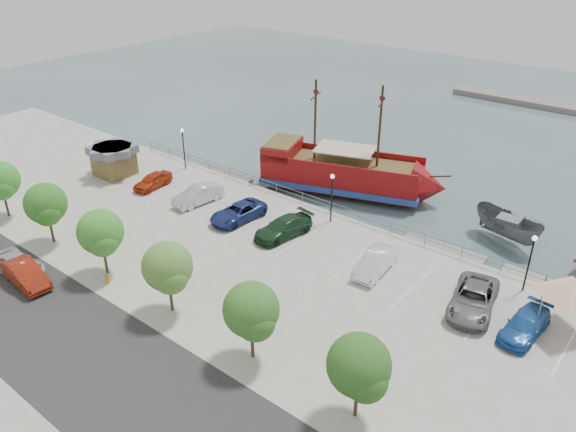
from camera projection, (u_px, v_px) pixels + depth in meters
The scene contains 31 objects.
ground at pixel (282, 264), 43.22m from camera, with size 160.00×160.00×0.00m, color #374B4E.
land_slab at pixel (21, 431), 28.53m from camera, with size 100.00×58.00×1.20m, color gray.
street at pixel (103, 368), 31.70m from camera, with size 100.00×8.00×0.04m, color #2A2929.
sidewalk at pixel (183, 316), 35.84m from camera, with size 100.00×4.00×0.05m, color #A09888.
seawall_railing at pixel (340, 210), 47.89m from camera, with size 50.00×0.06×1.00m.
pirate_ship at pixel (355, 175), 53.54m from camera, with size 18.05×10.12×11.19m.
patrol_boat at pixel (507, 229), 45.59m from camera, with size 2.35×6.25×2.42m, color #545659.
dock_west at pixel (225, 175), 57.84m from camera, with size 6.51×1.86×0.37m, color #686059.
dock_mid at pixel (442, 251), 44.53m from camera, with size 6.68×1.91×0.38m, color gray.
dock_east at pixel (549, 288), 40.01m from camera, with size 6.96×1.99×0.40m, color gray.
shed at pixel (114, 160), 55.20m from camera, with size 3.74×3.74×3.00m.
canopy_tent at pixel (574, 282), 33.36m from camera, with size 5.49×5.49×3.89m.
street_van at pixel (16, 264), 40.07m from camera, with size 2.21×4.80×1.33m, color #B6B6B6.
street_sedan at pixel (25, 274), 38.76m from camera, with size 1.68×4.81×1.59m, color maroon.
fire_hydrant at pixel (107, 279), 38.87m from camera, with size 0.26×0.26×0.75m.
lamp_post_left at pixel (183, 142), 55.83m from camera, with size 0.36×0.36×4.28m.
lamp_post_mid at pixel (332, 189), 45.87m from camera, with size 0.36×0.36×4.28m.
lamp_post_right at pixel (531, 254), 37.02m from camera, with size 0.36×0.36×4.28m.
tree_a at pixel (0, 182), 46.35m from camera, with size 3.30×3.20×5.00m.
tree_b at pixel (46, 206), 42.48m from camera, with size 3.30×3.20×5.00m.
tree_c at pixel (101, 234), 38.60m from camera, with size 3.30×3.20×5.00m.
tree_d at pixel (168, 269), 34.73m from camera, with size 3.30×3.20×5.00m.
tree_e at pixel (252, 313), 30.86m from camera, with size 3.30×3.20×5.00m.
tree_f at pixel (360, 369), 26.99m from camera, with size 3.30×3.20×5.00m.
parked_car_a at pixel (153, 180), 52.93m from camera, with size 1.66×4.12×1.40m, color #AB2E10.
parked_car_b at pixel (198, 195), 49.91m from camera, with size 1.67×4.77×1.57m, color silver.
parked_car_c at pixel (238, 212), 47.07m from camera, with size 2.39×5.19×1.44m, color navy.
parked_car_d at pixel (283, 228), 44.67m from camera, with size 2.12×5.22×1.52m, color #1A3C20.
parked_car_f at pixel (376, 262), 40.11m from camera, with size 1.65×4.72×1.55m, color white.
parked_car_g at pixel (473, 299), 36.15m from camera, with size 2.65×5.74×1.60m, color slate.
parked_car_h at pixel (525, 325), 33.98m from camera, with size 1.90×4.67×1.35m, color #20549E.
Camera 1 is at (23.21, -28.22, 22.38)m, focal length 35.00 mm.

